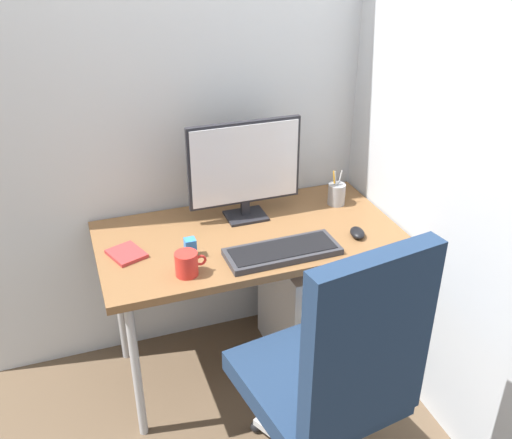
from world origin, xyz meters
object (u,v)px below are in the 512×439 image
object	(u,v)px
filing_cabinet	(318,300)
monitor	(245,167)
office_chair	(335,373)
coffee_mug	(187,264)
mouse	(357,233)
pen_holder	(337,194)
notebook	(126,254)
keyboard	(282,251)
desk_clamp_accessory	(190,248)

from	to	relation	value
filing_cabinet	monitor	bearing A→B (deg)	155.11
office_chair	coffee_mug	bearing A→B (deg)	123.10
monitor	mouse	xyz separation A→B (m)	(0.39, -0.33, -0.23)
pen_holder	coffee_mug	bearing A→B (deg)	-156.60
notebook	monitor	bearing A→B (deg)	-5.25
mouse	coffee_mug	distance (m)	0.75
notebook	coffee_mug	bearing A→B (deg)	-68.00
office_chair	pen_holder	bearing A→B (deg)	64.10
filing_cabinet	coffee_mug	bearing A→B (deg)	-161.64
keyboard	desk_clamp_accessory	world-z (taller)	desk_clamp_accessory
filing_cabinet	coffee_mug	xyz separation A→B (m)	(-0.68, -0.22, 0.49)
filing_cabinet	notebook	distance (m)	0.99
desk_clamp_accessory	keyboard	bearing A→B (deg)	-17.72
monitor	desk_clamp_accessory	distance (m)	0.45
office_chair	desk_clamp_accessory	size ratio (longest dim) A/B	14.74
coffee_mug	mouse	bearing A→B (deg)	3.15
mouse	coffee_mug	bearing A→B (deg)	-163.70
office_chair	desk_clamp_accessory	xyz separation A→B (m)	(-0.32, 0.68, 0.16)
office_chair	mouse	size ratio (longest dim) A/B	12.20
notebook	filing_cabinet	bearing A→B (deg)	-20.34
mouse	pen_holder	size ratio (longest dim) A/B	0.56
coffee_mug	keyboard	bearing A→B (deg)	1.73
filing_cabinet	desk_clamp_accessory	world-z (taller)	desk_clamp_accessory
desk_clamp_accessory	filing_cabinet	bearing A→B (deg)	8.95
pen_holder	notebook	world-z (taller)	pen_holder
filing_cabinet	monitor	world-z (taller)	monitor
mouse	desk_clamp_accessory	size ratio (longest dim) A/B	1.21
keyboard	notebook	xyz separation A→B (m)	(-0.60, 0.20, -0.01)
office_chair	keyboard	distance (m)	0.59
pen_holder	coffee_mug	world-z (taller)	pen_holder
office_chair	coffee_mug	xyz separation A→B (m)	(-0.36, 0.56, 0.17)
office_chair	filing_cabinet	xyz separation A→B (m)	(0.31, 0.78, -0.32)
coffee_mug	desk_clamp_accessory	distance (m)	0.13
notebook	desk_clamp_accessory	world-z (taller)	desk_clamp_accessory
keyboard	pen_holder	bearing A→B (deg)	39.60
pen_holder	coffee_mug	distance (m)	0.87
monitor	coffee_mug	world-z (taller)	monitor
office_chair	notebook	size ratio (longest dim) A/B	7.93
pen_holder	desk_clamp_accessory	xyz separation A→B (m)	(-0.76, -0.22, -0.01)
mouse	notebook	distance (m)	0.97
office_chair	filing_cabinet	world-z (taller)	office_chair
office_chair	pen_holder	distance (m)	1.02
filing_cabinet	coffee_mug	distance (m)	0.87
filing_cabinet	office_chair	bearing A→B (deg)	-111.85
office_chair	coffee_mug	size ratio (longest dim) A/B	9.34
office_chair	keyboard	world-z (taller)	office_chair
mouse	notebook	bearing A→B (deg)	-177.20
monitor	coffee_mug	xyz separation A→B (m)	(-0.36, -0.37, -0.20)
keyboard	mouse	bearing A→B (deg)	4.73
filing_cabinet	mouse	world-z (taller)	mouse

